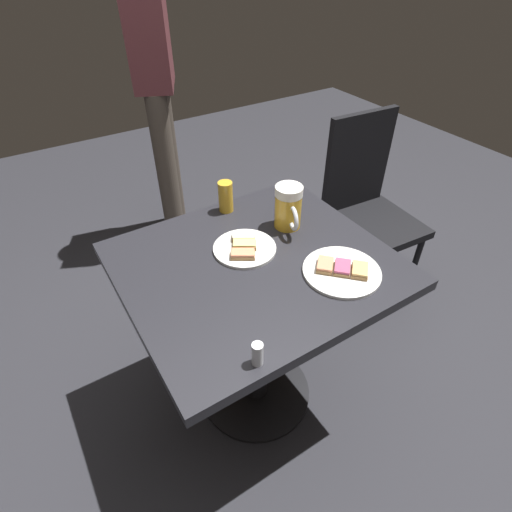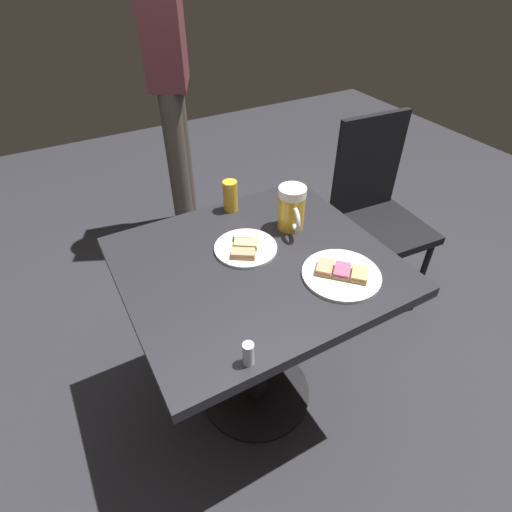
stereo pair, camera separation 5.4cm
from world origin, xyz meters
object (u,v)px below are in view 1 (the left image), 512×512
(plate_far, at_px, (342,271))
(patron_standing, at_px, (153,68))
(beer_mug, at_px, (288,208))
(beer_glass_small, at_px, (226,197))
(salt_shaker, at_px, (257,354))
(plate_near, at_px, (243,248))
(cafe_chair, at_px, (366,204))

(plate_far, xyz_separation_m, patron_standing, (0.01, 1.43, 0.25))
(beer_mug, bearing_deg, beer_glass_small, 122.47)
(plate_far, xyz_separation_m, salt_shaker, (-0.38, -0.14, 0.02))
(plate_far, bearing_deg, plate_near, 127.37)
(beer_mug, relative_size, cafe_chair, 0.17)
(beer_mug, distance_m, patron_standing, 1.17)
(plate_far, distance_m, salt_shaker, 0.41)
(plate_far, bearing_deg, beer_glass_small, 104.18)
(salt_shaker, bearing_deg, beer_glass_small, 67.15)
(plate_near, height_order, beer_glass_small, beer_glass_small)
(salt_shaker, bearing_deg, plate_far, 19.59)
(plate_far, relative_size, patron_standing, 0.14)
(beer_glass_small, xyz_separation_m, patron_standing, (0.13, 0.95, 0.20))
(plate_near, xyz_separation_m, cafe_chair, (0.78, 0.21, -0.21))
(plate_far, height_order, beer_mug, beer_mug)
(plate_far, relative_size, beer_glass_small, 2.06)
(beer_mug, distance_m, beer_glass_small, 0.24)
(beer_mug, bearing_deg, patron_standing, 89.65)
(plate_far, height_order, salt_shaker, salt_shaker)
(cafe_chair, bearing_deg, beer_glass_small, 2.24)
(beer_mug, bearing_deg, salt_shaker, -132.87)
(salt_shaker, bearing_deg, cafe_chair, 31.38)
(salt_shaker, bearing_deg, beer_mug, 47.13)
(plate_far, relative_size, salt_shaker, 3.54)
(salt_shaker, height_order, patron_standing, patron_standing)
(patron_standing, bearing_deg, salt_shaker, 10.79)
(beer_mug, xyz_separation_m, patron_standing, (0.01, 1.15, 0.18))
(beer_glass_small, height_order, salt_shaker, beer_glass_small)
(beer_mug, bearing_deg, plate_near, -170.46)
(beer_glass_small, distance_m, patron_standing, 0.98)
(plate_far, bearing_deg, salt_shaker, -160.41)
(plate_near, height_order, beer_mug, beer_mug)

